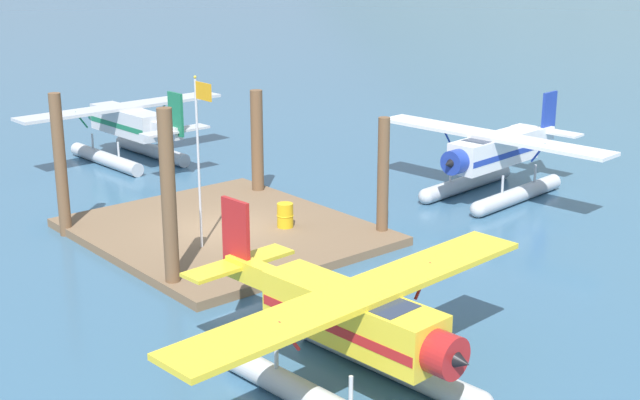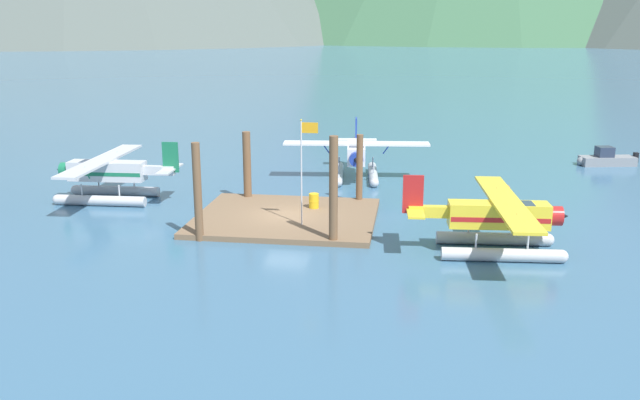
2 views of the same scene
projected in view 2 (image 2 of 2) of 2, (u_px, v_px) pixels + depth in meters
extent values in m
plane|color=#38607F|center=(286.00, 220.00, 38.52)|extent=(1200.00, 1200.00, 0.00)
cube|color=brown|center=(286.00, 217.00, 38.49)|extent=(10.18, 8.85, 0.30)
cylinder|color=brown|center=(198.00, 192.00, 34.25)|extent=(0.42, 0.42, 5.15)
cylinder|color=brown|center=(333.00, 192.00, 33.48)|extent=(0.45, 0.45, 5.61)
cylinder|color=brown|center=(247.00, 167.00, 42.10)|extent=(0.50, 0.50, 4.43)
cylinder|color=brown|center=(360.00, 170.00, 41.40)|extent=(0.41, 0.41, 4.37)
cylinder|color=silver|center=(301.00, 174.00, 35.91)|extent=(0.08, 0.08, 5.67)
cube|color=orange|center=(310.00, 128.00, 35.21)|extent=(0.90, 0.03, 0.56)
sphere|color=gold|center=(301.00, 120.00, 35.17)|extent=(0.10, 0.10, 0.10)
cylinder|color=gold|center=(314.00, 201.00, 39.79)|extent=(0.58, 0.58, 0.88)
torus|color=gold|center=(314.00, 201.00, 39.79)|extent=(0.62, 0.62, 0.04)
sphere|color=orange|center=(505.00, 190.00, 43.96)|extent=(0.73, 0.73, 0.73)
cylinder|color=#B7BABF|center=(492.00, 239.00, 34.16)|extent=(5.63, 1.03, 0.64)
sphere|color=#B7BABF|center=(548.00, 240.00, 33.96)|extent=(0.64, 0.64, 0.64)
cylinder|color=#B7BABF|center=(501.00, 255.00, 31.75)|extent=(5.63, 1.03, 0.64)
sphere|color=#B7BABF|center=(561.00, 256.00, 31.55)|extent=(0.64, 0.64, 0.64)
cylinder|color=#B7BABF|center=(517.00, 226.00, 33.90)|extent=(0.10, 0.10, 0.70)
cylinder|color=#B7BABF|center=(469.00, 225.00, 34.07)|extent=(0.10, 0.10, 0.70)
cylinder|color=#B7BABF|center=(528.00, 242.00, 31.49)|extent=(0.10, 0.10, 0.70)
cylinder|color=#B7BABF|center=(476.00, 241.00, 31.66)|extent=(0.10, 0.10, 0.70)
cube|color=yellow|center=(498.00, 215.00, 32.54)|extent=(4.87, 1.57, 1.20)
cube|color=#B21E1E|center=(498.00, 217.00, 32.56)|extent=(4.78, 1.58, 0.24)
cube|color=#283347|center=(522.00, 209.00, 32.38)|extent=(1.17, 1.13, 0.56)
cube|color=yellow|center=(506.00, 202.00, 32.35)|extent=(2.12, 10.47, 0.14)
cylinder|color=#B21E1E|center=(497.00, 197.00, 34.55)|extent=(0.12, 0.63, 0.84)
cylinder|color=#B21E1E|center=(515.00, 221.00, 30.31)|extent=(0.12, 0.63, 0.84)
cylinder|color=#B21E1E|center=(555.00, 216.00, 32.35)|extent=(0.67, 1.00, 0.96)
cone|color=black|center=(565.00, 216.00, 32.32)|extent=(0.37, 0.38, 0.36)
cube|color=yellow|center=(431.00, 211.00, 32.74)|extent=(2.23, 0.59, 0.56)
cube|color=#B21E1E|center=(413.00, 194.00, 32.58)|extent=(1.01, 0.19, 1.90)
cube|color=yellow|center=(415.00, 209.00, 32.77)|extent=(1.02, 3.25, 0.10)
cylinder|color=#B7BABF|center=(101.00, 201.00, 41.45)|extent=(5.62, 0.87, 0.64)
sphere|color=#B7BABF|center=(58.00, 200.00, 41.71)|extent=(0.64, 0.64, 0.64)
cylinder|color=#B7BABF|center=(117.00, 191.00, 43.85)|extent=(5.62, 0.87, 0.64)
sphere|color=#B7BABF|center=(76.00, 190.00, 44.12)|extent=(0.64, 0.64, 0.64)
cylinder|color=#B7BABF|center=(82.00, 190.00, 41.39)|extent=(0.10, 0.10, 0.70)
cylinder|color=#B7BABF|center=(119.00, 191.00, 41.16)|extent=(0.10, 0.10, 0.70)
cylinder|color=#B7BABF|center=(98.00, 181.00, 43.79)|extent=(0.10, 0.10, 0.70)
cylinder|color=#B7BABF|center=(134.00, 181.00, 43.56)|extent=(0.10, 0.10, 0.70)
cube|color=silver|center=(107.00, 171.00, 42.23)|extent=(4.85, 1.44, 1.20)
cube|color=#196B47|center=(107.00, 172.00, 42.26)|extent=(4.75, 1.46, 0.24)
cube|color=#283347|center=(90.00, 165.00, 42.25)|extent=(1.14, 1.10, 0.56)
cube|color=silver|center=(102.00, 160.00, 42.09)|extent=(1.84, 10.45, 0.14)
cylinder|color=#196B47|center=(87.00, 173.00, 40.06)|extent=(0.11, 0.62, 0.84)
cylinder|color=#196B47|center=(116.00, 159.00, 44.29)|extent=(0.11, 0.62, 0.84)
cylinder|color=#196B47|center=(66.00, 170.00, 42.49)|extent=(0.64, 0.98, 0.96)
cone|color=black|center=(59.00, 170.00, 42.54)|extent=(0.36, 0.37, 0.36)
cube|color=silver|center=(157.00, 170.00, 41.90)|extent=(2.22, 0.53, 0.56)
cube|color=#196B47|center=(170.00, 157.00, 41.59)|extent=(1.00, 0.16, 1.90)
cube|color=silver|center=(170.00, 169.00, 41.80)|extent=(0.93, 3.23, 0.10)
cylinder|color=#B7BABF|center=(373.00, 174.00, 48.77)|extent=(1.16, 5.64, 0.64)
sphere|color=#B7BABF|center=(374.00, 183.00, 46.06)|extent=(0.64, 0.64, 0.64)
cylinder|color=#B7BABF|center=(339.00, 174.00, 48.89)|extent=(1.16, 5.64, 0.64)
sphere|color=#B7BABF|center=(338.00, 182.00, 46.18)|extent=(0.64, 0.64, 0.64)
cylinder|color=#B7BABF|center=(374.00, 168.00, 47.44)|extent=(0.10, 0.10, 0.70)
cylinder|color=#B7BABF|center=(373.00, 162.00, 49.76)|extent=(0.10, 0.10, 0.70)
cylinder|color=#B7BABF|center=(338.00, 168.00, 47.56)|extent=(0.10, 0.10, 0.70)
cylinder|color=#B7BABF|center=(339.00, 161.00, 49.87)|extent=(0.10, 0.10, 0.70)
cube|color=white|center=(356.00, 152.00, 48.41)|extent=(1.68, 4.89, 1.20)
cube|color=#1E389E|center=(356.00, 153.00, 48.44)|extent=(1.69, 4.80, 0.24)
cube|color=#283347|center=(356.00, 150.00, 47.29)|extent=(1.15, 1.19, 0.56)
cube|color=white|center=(356.00, 143.00, 47.95)|extent=(10.48, 2.36, 0.14)
cylinder|color=#1E389E|center=(387.00, 148.00, 47.93)|extent=(0.63, 0.14, 0.84)
cylinder|color=#1E389E|center=(326.00, 148.00, 48.14)|extent=(0.63, 0.14, 0.84)
cylinder|color=#1E389E|center=(356.00, 159.00, 45.81)|extent=(1.01, 0.69, 0.96)
cone|color=black|center=(356.00, 161.00, 45.37)|extent=(0.39, 0.38, 0.36)
cube|color=white|center=(356.00, 143.00, 51.53)|extent=(0.64, 2.23, 0.56)
cube|color=#1E389E|center=(356.00, 130.00, 52.18)|extent=(0.21, 1.01, 1.90)
cube|color=white|center=(356.00, 140.00, 52.27)|extent=(3.26, 1.09, 0.10)
cube|color=gray|center=(607.00, 161.00, 53.26)|extent=(4.41, 2.27, 0.70)
sphere|color=gray|center=(581.00, 161.00, 53.15)|extent=(0.70, 0.70, 0.70)
cube|color=#283347|center=(605.00, 152.00, 53.05)|extent=(1.39, 1.31, 0.80)
cube|color=black|center=(636.00, 157.00, 53.30)|extent=(0.38, 0.41, 0.80)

